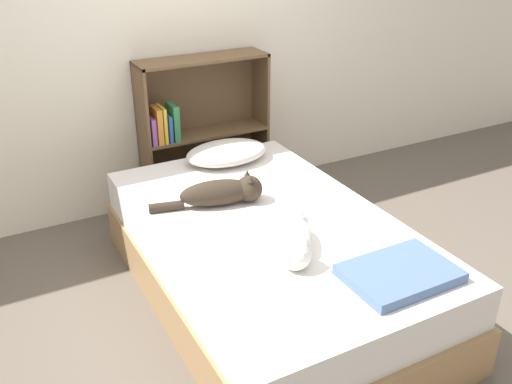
{
  "coord_description": "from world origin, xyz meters",
  "views": [
    {
      "loc": [
        -1.3,
        -2.26,
        1.94
      ],
      "look_at": [
        0.0,
        0.15,
        0.59
      ],
      "focal_mm": 40.0,
      "sensor_mm": 36.0,
      "label": 1
    }
  ],
  "objects_px": {
    "bed": "(269,260)",
    "cat_dark": "(224,192)",
    "pillow": "(227,153)",
    "bookshelf": "(198,130)",
    "cat_light": "(297,244)"
  },
  "relations": [
    {
      "from": "pillow",
      "to": "cat_dark",
      "type": "relative_size",
      "value": 0.87
    },
    {
      "from": "cat_dark",
      "to": "bookshelf",
      "type": "height_order",
      "value": "bookshelf"
    },
    {
      "from": "pillow",
      "to": "cat_light",
      "type": "distance_m",
      "value": 1.18
    },
    {
      "from": "cat_light",
      "to": "bookshelf",
      "type": "xyz_separation_m",
      "value": [
        0.2,
        1.64,
        -0.0
      ]
    },
    {
      "from": "bed",
      "to": "cat_light",
      "type": "height_order",
      "value": "cat_light"
    },
    {
      "from": "bed",
      "to": "bookshelf",
      "type": "distance_m",
      "value": 1.34
    },
    {
      "from": "cat_dark",
      "to": "bed",
      "type": "bearing_deg",
      "value": -52.88
    },
    {
      "from": "pillow",
      "to": "bookshelf",
      "type": "distance_m",
      "value": 0.48
    },
    {
      "from": "pillow",
      "to": "bookshelf",
      "type": "relative_size",
      "value": 0.51
    },
    {
      "from": "bed",
      "to": "pillow",
      "type": "distance_m",
      "value": 0.88
    },
    {
      "from": "bed",
      "to": "bookshelf",
      "type": "bearing_deg",
      "value": 83.63
    },
    {
      "from": "pillow",
      "to": "bookshelf",
      "type": "height_order",
      "value": "bookshelf"
    },
    {
      "from": "bed",
      "to": "pillow",
      "type": "relative_size",
      "value": 3.78
    },
    {
      "from": "bed",
      "to": "cat_dark",
      "type": "distance_m",
      "value": 0.45
    },
    {
      "from": "bed",
      "to": "pillow",
      "type": "bearing_deg",
      "value": 80.21
    }
  ]
}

